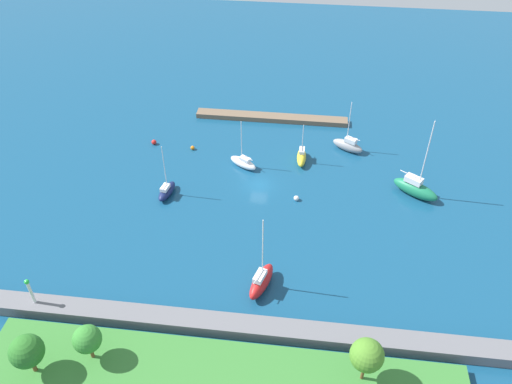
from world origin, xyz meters
The scene contains 16 objects.
water centered at (0.00, 0.00, 0.00)m, with size 160.00×160.00×0.00m, color navy.
pier_dock centered at (-0.04, -19.00, 0.43)m, with size 26.92×2.26×0.86m, color brown.
breakwater centered at (0.00, 26.23, 0.74)m, with size 67.99×2.52×1.48m, color slate.
harbor_beacon centered at (22.54, 26.23, 3.63)m, with size 0.56×0.56×3.73m.
park_tree_midwest centered at (18.81, 34.20, 4.36)m, with size 3.41×3.41×4.95m.
park_tree_west centered at (-14.01, 31.11, 5.07)m, with size 3.34×3.34×5.63m.
park_tree_mideast centered at (13.59, 31.99, 4.10)m, with size 2.94×2.94×4.46m.
sailboat_red_off_beacon centered at (-2.61, 19.77, 1.21)m, with size 3.37×6.03×10.71m.
sailboat_yellow_mid_basin centered at (-6.01, -6.88, 0.89)m, with size 1.48×4.77×6.95m.
sailboat_gray_far_south centered at (-13.38, -10.91, 0.99)m, with size 5.46×4.06×8.83m.
sailboat_green_lone_south centered at (-22.90, -0.45, 1.23)m, with size 6.95×5.68×12.72m.
sailboat_white_outer_mooring centered at (2.98, -4.32, 0.82)m, with size 4.98×3.90×8.21m.
sailboat_navy_far_north centered at (13.11, 3.96, 0.78)m, with size 2.39×4.79×8.37m.
mooring_buoy_red centered at (18.67, -8.82, 0.41)m, with size 0.82×0.82×0.82m, color red.
mooring_buoy_orange centered at (11.94, -8.07, 0.33)m, with size 0.67×0.67×0.67m, color orange.
mooring_buoy_white centered at (-5.81, 2.88, 0.38)m, with size 0.76×0.76×0.76m, color white.
Camera 1 is at (-6.91, 60.29, 48.02)m, focal length 36.08 mm.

